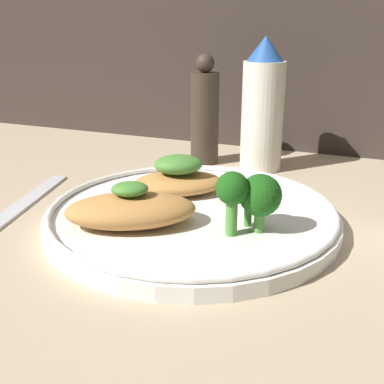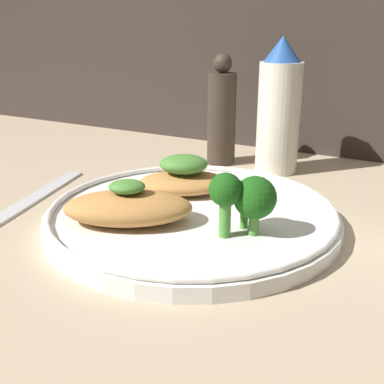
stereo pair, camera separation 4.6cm
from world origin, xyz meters
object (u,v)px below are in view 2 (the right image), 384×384
plate (192,215)px  pepper_grinder (222,115)px  broccoli_bunch (245,197)px  sauce_bottle (279,109)px

plate → pepper_grinder: bearing=107.4°
plate → broccoli_bunch: bearing=-21.0°
broccoli_bunch → sauce_bottle: bearing=102.0°
broccoli_bunch → plate: bearing=159.0°
pepper_grinder → plate: bearing=-72.6°
sauce_bottle → pepper_grinder: size_ratio=1.16×
plate → pepper_grinder: (-6.54, 20.88, 5.80)cm
plate → sauce_bottle: sauce_bottle is taller
broccoli_bunch → pepper_grinder: size_ratio=0.39×
plate → pepper_grinder: size_ratio=1.92×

